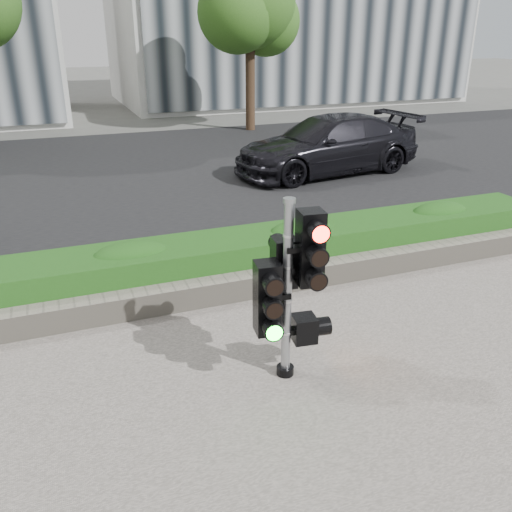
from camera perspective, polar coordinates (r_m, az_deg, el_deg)
name	(u,v)px	position (r m, az deg, el deg)	size (l,w,h in m)	color
ground	(277,372)	(6.36, 2.27, -12.13)	(120.00, 120.00, 0.00)	#51514C
road	(133,174)	(15.36, -12.80, 8.45)	(60.00, 13.00, 0.02)	black
curb	(202,265)	(8.94, -5.72, -0.97)	(60.00, 0.25, 0.12)	gray
stone_wall	(225,289)	(7.80, -3.24, -3.46)	(12.00, 0.32, 0.34)	gray
hedge	(212,261)	(8.29, -4.67, -0.55)	(12.00, 1.00, 0.68)	#357F27
tree_right	(249,5)	(21.72, -0.74, 24.88)	(4.10, 3.58, 6.53)	black
traffic_signal	(289,281)	(5.74, 3.49, -2.67)	(0.74, 0.56, 2.07)	black
car_dark	(327,145)	(15.05, 7.53, 11.54)	(2.13, 5.25, 1.52)	black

